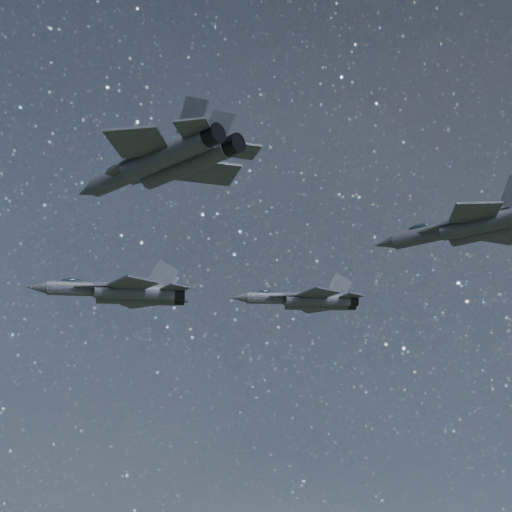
% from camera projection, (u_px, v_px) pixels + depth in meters
% --- Properties ---
extents(jet_lead, '(17.21, 11.27, 4.44)m').
position_uv_depth(jet_lead, '(122.00, 292.00, 91.02)').
color(jet_lead, '#31343D').
extents(jet_left, '(15.76, 10.47, 4.01)m').
position_uv_depth(jet_left, '(307.00, 300.00, 101.52)').
color(jet_left, '#31343D').
extents(jet_right, '(19.41, 12.76, 4.98)m').
position_uv_depth(jet_right, '(163.00, 162.00, 69.96)').
color(jet_right, '#31343D').
extents(jet_slot, '(17.54, 11.80, 4.43)m').
position_uv_depth(jet_slot, '(477.00, 226.00, 74.76)').
color(jet_slot, '#31343D').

